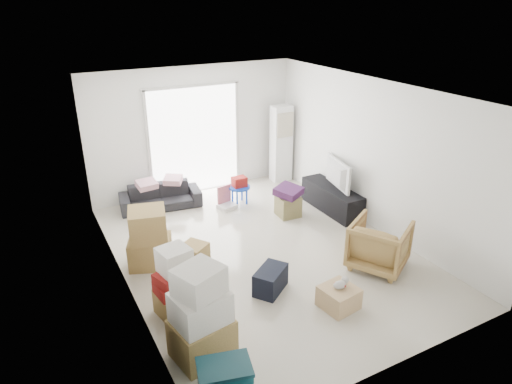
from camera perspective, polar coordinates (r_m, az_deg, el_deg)
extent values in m
cube|color=beige|center=(7.85, 0.78, -8.13)|extent=(4.50, 6.00, 0.24)
cube|color=white|center=(6.79, 0.91, 13.51)|extent=(4.50, 6.00, 0.24)
cube|color=white|center=(9.90, -8.02, 7.74)|extent=(4.50, 0.24, 2.70)
cube|color=white|center=(5.00, 18.71, -9.85)|extent=(4.50, 0.24, 2.70)
cube|color=white|center=(6.48, -17.84, -1.83)|extent=(0.24, 6.00, 2.70)
cube|color=white|center=(8.53, 14.95, 4.60)|extent=(0.24, 6.00, 2.70)
cube|color=white|center=(9.83, -7.67, 6.43)|extent=(2.00, 0.01, 2.30)
cube|color=silver|center=(9.53, -13.28, 5.47)|extent=(0.06, 0.04, 2.30)
cube|color=silver|center=(10.19, -2.36, 7.24)|extent=(0.06, 0.04, 2.30)
cube|color=silver|center=(9.55, -8.02, 13.02)|extent=(2.10, 0.04, 0.06)
cube|color=white|center=(10.44, 3.16, 6.04)|extent=(0.45, 0.30, 1.75)
cube|color=black|center=(9.22, 9.46, -0.83)|extent=(0.45, 1.50, 0.50)
imported|color=black|center=(9.10, 9.59, 0.97)|extent=(0.74, 1.06, 0.13)
imported|color=#222226|center=(9.40, -11.90, -0.12)|extent=(1.66, 0.70, 0.63)
cube|color=#D299A9|center=(9.19, -13.57, 1.68)|extent=(0.42, 0.35, 0.12)
cube|color=#D299A9|center=(9.31, -10.40, 2.27)|extent=(0.46, 0.44, 0.12)
imported|color=tan|center=(7.43, 15.18, -6.13)|extent=(1.09, 1.11, 0.85)
cube|color=#11515D|center=(4.97, -3.93, -22.35)|extent=(0.59, 0.48, 0.29)
cube|color=#0C333D|center=(4.85, -3.98, -20.99)|extent=(0.62, 0.50, 0.04)
cube|color=tan|center=(5.71, -6.74, -17.68)|extent=(0.75, 0.66, 0.50)
cube|color=white|center=(5.43, -6.96, -14.14)|extent=(0.69, 0.60, 0.39)
cube|color=white|center=(5.22, -7.16, -11.00)|extent=(0.63, 0.60, 0.33)
cube|color=tan|center=(6.41, -9.75, -13.42)|extent=(0.58, 0.58, 0.36)
cube|color=maroon|center=(6.26, -9.92, -11.49)|extent=(0.58, 0.43, 0.16)
cube|color=maroon|center=(6.17, -10.01, -10.32)|extent=(0.61, 0.49, 0.14)
cube|color=white|center=(6.04, -10.18, -8.39)|extent=(0.44, 0.43, 0.34)
cube|color=tan|center=(7.50, -13.04, -7.29)|extent=(0.80, 0.74, 0.47)
cube|color=tan|center=(7.27, -13.39, -4.00)|extent=(0.68, 0.68, 0.50)
cube|color=tan|center=(7.48, -7.73, -7.60)|extent=(0.53, 0.53, 0.32)
cube|color=black|center=(6.76, 1.83, -10.92)|extent=(0.65, 0.59, 0.36)
cube|color=olive|center=(8.92, 4.03, -1.74)|extent=(0.44, 0.44, 0.41)
cube|color=#492052|center=(8.81, 4.08, -0.12)|extent=(0.60, 0.60, 0.14)
cylinder|color=blue|center=(9.36, -2.09, 0.61)|extent=(0.45, 0.45, 0.04)
cylinder|color=blue|center=(9.57, -1.77, -0.10)|extent=(0.04, 0.04, 0.34)
cylinder|color=blue|center=(9.48, -2.98, -0.35)|extent=(0.04, 0.04, 0.34)
cylinder|color=blue|center=(9.30, -2.39, -0.84)|extent=(0.04, 0.04, 0.34)
cylinder|color=blue|center=(9.39, -1.16, -0.58)|extent=(0.04, 0.04, 0.34)
cube|color=maroon|center=(9.31, -2.10, 1.29)|extent=(0.28, 0.22, 0.20)
cube|color=silver|center=(9.27, -3.64, -1.81)|extent=(0.39, 0.36, 0.08)
cube|color=#C76073|center=(9.29, -4.01, -0.25)|extent=(0.32, 0.11, 0.37)
cube|color=#DBAE7E|center=(6.55, 10.30, -12.84)|extent=(0.52, 0.52, 0.31)
ellipsoid|color=#B2ADA8|center=(6.44, 10.43, -11.36)|extent=(0.20, 0.14, 0.11)
cube|color=red|center=(6.43, 10.43, -11.33)|extent=(0.16, 0.14, 0.03)
sphere|color=#B2ADA8|center=(6.50, 11.08, -10.73)|extent=(0.10, 0.10, 0.10)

